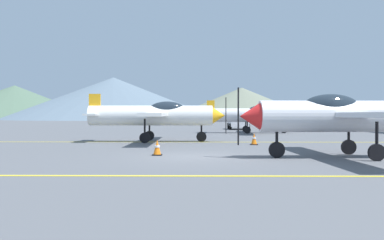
{
  "coord_description": "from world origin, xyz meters",
  "views": [
    {
      "loc": [
        0.04,
        -15.03,
        1.55
      ],
      "look_at": [
        -0.32,
        10.0,
        1.2
      ],
      "focal_mm": 38.65,
      "sensor_mm": 36.0,
      "label": 1
    }
  ],
  "objects_px": {
    "car_sedan": "(238,121)",
    "airplane_mid": "(156,115)",
    "airplane_far": "(253,115)",
    "airplane_near": "(348,115)",
    "traffic_cone_front": "(254,139)",
    "traffic_cone_side": "(157,148)"
  },
  "relations": [
    {
      "from": "airplane_far",
      "to": "car_sedan",
      "type": "distance_m",
      "value": 8.51
    },
    {
      "from": "airplane_far",
      "to": "car_sedan",
      "type": "bearing_deg",
      "value": 92.44
    },
    {
      "from": "car_sedan",
      "to": "airplane_mid",
      "type": "bearing_deg",
      "value": -108.53
    },
    {
      "from": "car_sedan",
      "to": "traffic_cone_side",
      "type": "height_order",
      "value": "car_sedan"
    },
    {
      "from": "airplane_mid",
      "to": "traffic_cone_side",
      "type": "distance_m",
      "value": 7.83
    },
    {
      "from": "airplane_far",
      "to": "car_sedan",
      "type": "relative_size",
      "value": 2.09
    },
    {
      "from": "car_sedan",
      "to": "airplane_near",
      "type": "bearing_deg",
      "value": -87.54
    },
    {
      "from": "airplane_mid",
      "to": "airplane_far",
      "type": "height_order",
      "value": "same"
    },
    {
      "from": "car_sedan",
      "to": "traffic_cone_side",
      "type": "distance_m",
      "value": 27.69
    },
    {
      "from": "airplane_near",
      "to": "traffic_cone_front",
      "type": "relative_size",
      "value": 15.27
    },
    {
      "from": "traffic_cone_side",
      "to": "traffic_cone_front",
      "type": "bearing_deg",
      "value": 51.0
    },
    {
      "from": "airplane_mid",
      "to": "car_sedan",
      "type": "xyz_separation_m",
      "value": [
        6.51,
        19.41,
        -0.68
      ]
    },
    {
      "from": "airplane_near",
      "to": "traffic_cone_side",
      "type": "xyz_separation_m",
      "value": [
        -6.88,
        0.72,
        -1.23
      ]
    },
    {
      "from": "airplane_far",
      "to": "traffic_cone_front",
      "type": "relative_size",
      "value": 15.28
    },
    {
      "from": "car_sedan",
      "to": "airplane_far",
      "type": "bearing_deg",
      "value": -87.56
    },
    {
      "from": "airplane_near",
      "to": "airplane_far",
      "type": "height_order",
      "value": "same"
    },
    {
      "from": "airplane_far",
      "to": "traffic_cone_front",
      "type": "height_order",
      "value": "airplane_far"
    },
    {
      "from": "airplane_near",
      "to": "traffic_cone_side",
      "type": "relative_size",
      "value": 15.27
    },
    {
      "from": "airplane_near",
      "to": "car_sedan",
      "type": "xyz_separation_m",
      "value": [
        -1.19,
        27.81,
        -0.68
      ]
    },
    {
      "from": "airplane_mid",
      "to": "traffic_cone_side",
      "type": "bearing_deg",
      "value": -83.93
    },
    {
      "from": "traffic_cone_front",
      "to": "traffic_cone_side",
      "type": "xyz_separation_m",
      "value": [
        -4.38,
        -5.41,
        0.0
      ]
    },
    {
      "from": "airplane_far",
      "to": "airplane_near",
      "type": "bearing_deg",
      "value": -87.53
    }
  ]
}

